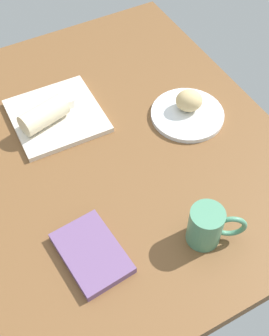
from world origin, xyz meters
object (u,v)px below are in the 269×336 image
Objects in this scene: round_plate at (187,115)px; book_stack at (92,253)px; square_plate at (57,116)px; coffee_mug at (208,226)px; scone_pastry at (189,100)px; breakfast_wrap at (44,115)px; sauce_cup at (69,99)px.

round_plate is 50.67cm from book_stack.
coffee_mug is (52.72, 15.44, 4.53)cm from square_plate.
round_plate is at bearing -36.34° from scone_pastry.
breakfast_wrap is at bearing 172.43° from book_stack.
book_stack is at bearing -57.91° from round_plate.
round_plate is 39.86cm from coffee_mug.
round_plate is 37.53cm from square_plate.
breakfast_wrap is 0.69× the size of book_stack.
coffee_mug is (55.09, 10.41, 2.26)cm from sauce_cup.
scone_pastry is (-1.48, 1.09, 3.83)cm from round_plate.
coffee_mug is at bearing -27.18° from scone_pastry.
square_plate is 1.86× the size of breakfast_wrap.
sauce_cup reaches higher than round_plate.
scone_pastry reaches higher than round_plate.
coffee_mug is (35.35, -17.83, 4.63)cm from round_plate.
breakfast_wrap is (-14.00, -38.38, 0.20)cm from scone_pastry.
sauce_cup is (-19.74, -28.23, 2.36)cm from round_plate.
sauce_cup is 0.38× the size of breakfast_wrap.
square_plate reaches higher than round_plate.
breakfast_wrap is 1.07× the size of coffee_mug.
square_plate is (-15.90, -34.35, -3.73)cm from scone_pastry.
round_plate is at bearing -127.04° from breakfast_wrap.
coffee_mug reaches higher than round_plate.
scone_pastry is 38.04cm from square_plate.
round_plate is at bearing 153.24° from coffee_mug.
breakfast_wrap is at bearing -112.54° from round_plate.
round_plate is 4.11× the size of sauce_cup.
breakfast_wrap is at bearing -64.80° from sauce_cup.
breakfast_wrap is at bearing -64.80° from square_plate.
square_plate is 6.01cm from sauce_cup.
round_plate is 2.74× the size of scone_pastry.
coffee_mug is at bearing 10.70° from sauce_cup.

